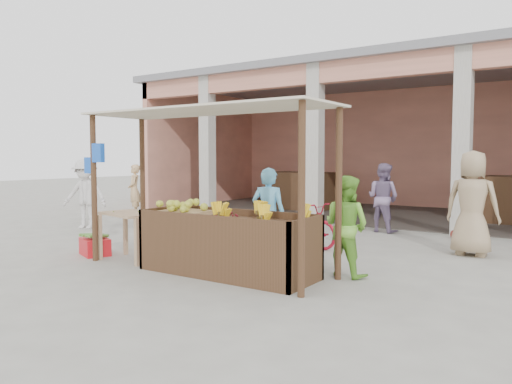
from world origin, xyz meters
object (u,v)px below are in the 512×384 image
Objects in this scene: side_table at (131,221)px; vendor_blue at (269,213)px; motorcycle at (302,223)px; vendor_green at (346,223)px; fruit_stall at (227,247)px; red_crate at (95,247)px.

vendor_blue reaches higher than side_table.
vendor_green is at bearing -124.68° from motorcycle.
vendor_green is at bearing 27.51° from side_table.
side_table is (-1.91, -0.09, 0.25)m from fruit_stall.
vendor_blue is at bearing 38.49° from side_table.
vendor_green is (1.34, -0.07, -0.06)m from vendor_blue.
motorcycle is at bearing 69.30° from red_crate.
vendor_blue is at bearing 83.27° from fruit_stall.
fruit_stall is 1.02m from vendor_blue.
fruit_stall is 1.55× the size of motorcycle.
fruit_stall is 2.76m from red_crate.
vendor_blue reaches higher than fruit_stall.
side_table is 0.97m from red_crate.
side_table is 0.72× the size of vendor_green.
vendor_blue is at bearing 7.80° from vendor_green.
vendor_blue is (2.85, 1.08, 0.67)m from red_crate.
motorcycle is (1.72, 2.67, -0.21)m from side_table.
side_table is at bearing -177.34° from fruit_stall.
fruit_stall is at bearing -164.19° from motorcycle.
fruit_stall reaches higher than side_table.
fruit_stall is at bearing 25.52° from red_crate.
vendor_blue reaches higher than motorcycle.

